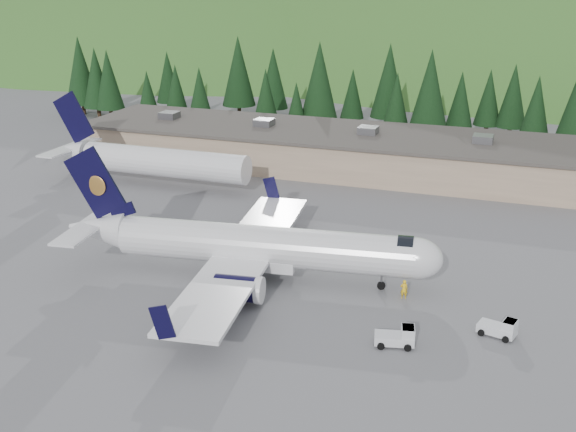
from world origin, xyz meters
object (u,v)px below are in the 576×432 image
at_px(baggage_tug_a, 398,337).
at_px(baggage_tug_b, 501,328).
at_px(second_airliner, 145,160).
at_px(terminal_building, 332,149).
at_px(airliner, 254,246).
at_px(ramp_worker, 404,289).

height_order(baggage_tug_a, baggage_tug_b, baggage_tug_a).
bearing_deg(second_airliner, terminal_building, 38.78).
bearing_deg(baggage_tug_b, terminal_building, 135.83).
xyz_separation_m(airliner, baggage_tug_a, (14.58, -7.69, -2.35)).
xyz_separation_m(baggage_tug_a, baggage_tug_b, (7.03, 3.99, -0.03)).
distance_m(second_airliner, ramp_worker, 43.35).
bearing_deg(baggage_tug_a, ramp_worker, 85.22).
height_order(second_airliner, baggage_tug_b, second_airliner).
bearing_deg(baggage_tug_b, second_airliner, 164.78).
bearing_deg(airliner, terminal_building, 88.66).
bearing_deg(airliner, second_airliner, 129.88).
bearing_deg(baggage_tug_a, baggage_tug_b, 16.76).
height_order(second_airliner, baggage_tug_a, second_airliner).
xyz_separation_m(airliner, ramp_worker, (13.45, 0.32, -2.19)).
xyz_separation_m(airliner, baggage_tug_b, (21.61, -3.70, -2.38)).
xyz_separation_m(baggage_tug_b, ramp_worker, (-8.16, 4.02, 0.18)).
relative_size(airliner, baggage_tug_a, 10.88).
xyz_separation_m(baggage_tug_a, terminal_building, (-18.59, 45.82, 1.93)).
bearing_deg(baggage_tug_a, terminal_building, 99.29).
height_order(baggage_tug_a, terminal_building, terminal_building).
bearing_deg(airliner, ramp_worker, -6.00).
xyz_separation_m(second_airliner, baggage_tug_b, (45.53, -25.83, -2.66)).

